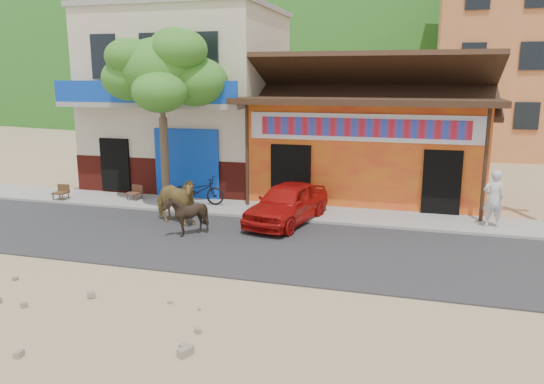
# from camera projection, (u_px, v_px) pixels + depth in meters

# --- Properties ---
(ground) EXTENTS (120.00, 120.00, 0.00)m
(ground) POSITION_uv_depth(u_px,v_px,m) (233.00, 280.00, 11.97)
(ground) COLOR #9E825B
(ground) RESTS_ON ground
(road) EXTENTS (60.00, 5.00, 0.04)m
(road) POSITION_uv_depth(u_px,v_px,m) (265.00, 245.00, 14.31)
(road) COLOR #28282B
(road) RESTS_ON ground
(sidewalk) EXTENTS (60.00, 2.00, 0.12)m
(sidewalk) POSITION_uv_depth(u_px,v_px,m) (295.00, 213.00, 17.59)
(sidewalk) COLOR gray
(sidewalk) RESTS_ON ground
(dance_club) EXTENTS (8.00, 6.00, 3.60)m
(dance_club) POSITION_uv_depth(u_px,v_px,m) (370.00, 148.00, 20.44)
(dance_club) COLOR orange
(dance_club) RESTS_ON ground
(cafe_building) EXTENTS (7.00, 6.00, 7.00)m
(cafe_building) POSITION_uv_depth(u_px,v_px,m) (190.00, 101.00, 22.09)
(cafe_building) COLOR beige
(cafe_building) RESTS_ON ground
(apartment_front) EXTENTS (9.00, 9.00, 12.00)m
(apartment_front) POSITION_uv_depth(u_px,v_px,m) (519.00, 50.00, 30.80)
(apartment_front) COLOR #CC723F
(apartment_front) RESTS_ON ground
(hillside) EXTENTS (100.00, 40.00, 24.00)m
(hillside) POSITION_uv_depth(u_px,v_px,m) (402.00, 22.00, 75.15)
(hillside) COLOR #194C14
(hillside) RESTS_ON ground
(tree) EXTENTS (3.00, 3.00, 6.00)m
(tree) POSITION_uv_depth(u_px,v_px,m) (163.00, 118.00, 17.99)
(tree) COLOR #2D721E
(tree) RESTS_ON sidewalk
(cow_tan) EXTENTS (1.90, 1.24, 1.48)m
(cow_tan) POSITION_uv_depth(u_px,v_px,m) (175.00, 200.00, 16.19)
(cow_tan) COLOR olive
(cow_tan) RESTS_ON road
(cow_dark) EXTENTS (1.18, 1.07, 1.18)m
(cow_dark) POSITION_uv_depth(u_px,v_px,m) (186.00, 215.00, 15.05)
(cow_dark) COLOR black
(cow_dark) RESTS_ON road
(red_car) EXTENTS (2.23, 3.94, 1.26)m
(red_car) POSITION_uv_depth(u_px,v_px,m) (287.00, 203.00, 16.33)
(red_car) COLOR #A40D0B
(red_car) RESTS_ON road
(scooter) EXTENTS (1.90, 0.77, 0.98)m
(scooter) POSITION_uv_depth(u_px,v_px,m) (198.00, 190.00, 18.44)
(scooter) COLOR black
(scooter) RESTS_ON sidewalk
(pedestrian) EXTENTS (0.72, 0.58, 1.71)m
(pedestrian) POSITION_uv_depth(u_px,v_px,m) (493.00, 199.00, 15.58)
(pedestrian) COLOR silver
(pedestrian) RESTS_ON sidewalk
(cafe_chair_left) EXTENTS (0.50, 0.50, 0.97)m
(cafe_chair_left) POSITION_uv_depth(u_px,v_px,m) (134.00, 186.00, 19.12)
(cafe_chair_left) COLOR #51271B
(cafe_chair_left) RESTS_ON sidewalk
(cafe_chair_right) EXTENTS (0.48, 0.48, 1.00)m
(cafe_chair_right) POSITION_uv_depth(u_px,v_px,m) (60.00, 186.00, 19.12)
(cafe_chair_right) COLOR #472D17
(cafe_chair_right) RESTS_ON sidewalk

